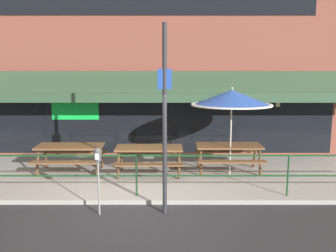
{
  "coord_description": "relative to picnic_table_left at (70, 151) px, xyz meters",
  "views": [
    {
      "loc": [
        0.72,
        -7.88,
        3.15
      ],
      "look_at": [
        0.73,
        1.6,
        1.5
      ],
      "focal_mm": 40.0,
      "sensor_mm": 36.0,
      "label": 1
    }
  ],
  "objects": [
    {
      "name": "picnic_table_left",
      "position": [
        0.0,
        0.0,
        0.0
      ],
      "size": [
        1.8,
        1.42,
        0.76
      ],
      "color": "brown",
      "rests_on": "patio_deck"
    },
    {
      "name": "picnic_table_centre",
      "position": [
        2.19,
        -0.2,
        0.0
      ],
      "size": [
        1.8,
        1.42,
        0.76
      ],
      "color": "brown",
      "rests_on": "patio_deck"
    },
    {
      "name": "patio_umbrella_right",
      "position": [
        4.39,
        -0.19,
        1.47
      ],
      "size": [
        2.14,
        2.14,
        2.38
      ],
      "color": "#B7B2A8",
      "rests_on": "patio_deck"
    },
    {
      "name": "picnic_table_right",
      "position": [
        4.39,
        0.06,
        0.0
      ],
      "size": [
        1.8,
        1.42,
        0.76
      ],
      "color": "brown",
      "rests_on": "patio_deck"
    },
    {
      "name": "patio_railing",
      "position": [
        1.98,
        -1.84,
        0.09
      ],
      "size": [
        13.84,
        0.04,
        0.97
      ],
      "color": "#194723",
      "rests_on": "patio_deck"
    },
    {
      "name": "ground_plane",
      "position": [
        1.98,
        -2.14,
        -0.71
      ],
      "size": [
        120.0,
        120.0,
        0.0
      ],
      "primitive_type": "plane",
      "color": "#2D2D30"
    },
    {
      "name": "street_sign_pole",
      "position": [
        2.64,
        -2.6,
        1.29
      ],
      "size": [
        0.28,
        0.09,
        3.89
      ],
      "color": "#2D2D33",
      "rests_on": "ground"
    },
    {
      "name": "parking_meter_far",
      "position": [
        1.28,
        -2.68,
        0.44
      ],
      "size": [
        0.15,
        0.16,
        1.42
      ],
      "color": "gray",
      "rests_on": "ground"
    },
    {
      "name": "restaurant_building",
      "position": [
        1.98,
        2.08,
        3.0
      ],
      "size": [
        15.0,
        1.6,
        7.47
      ],
      "color": "brown",
      "rests_on": "ground"
    },
    {
      "name": "patio_deck",
      "position": [
        1.98,
        -0.14,
        -0.66
      ],
      "size": [
        15.0,
        4.0,
        0.1
      ],
      "primitive_type": "cube",
      "color": "#ADA89E",
      "rests_on": "ground"
    }
  ]
}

